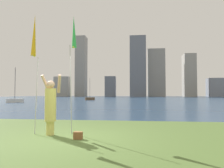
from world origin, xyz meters
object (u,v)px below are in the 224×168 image
object	(u,v)px
sailboat_4	(15,100)
bag	(78,135)
kite_flag_left	(34,37)
sailboat_3	(90,98)
person	(51,105)
kite_flag_right	(74,35)

from	to	relation	value
sailboat_4	bag	bearing A→B (deg)	-56.42
kite_flag_left	sailboat_4	distance (m)	28.78
sailboat_3	person	bearing A→B (deg)	-79.02
sailboat_4	kite_flag_right	bearing A→B (deg)	-56.04
kite_flag_left	kite_flag_right	distance (m)	1.28
person	kite_flag_left	xyz separation A→B (m)	(-0.58, 0.01, 2.18)
person	sailboat_3	world-z (taller)	sailboat_3
kite_flag_right	sailboat_3	bearing A→B (deg)	101.95
kite_flag_right	sailboat_4	distance (m)	29.01
sailboat_4	person	bearing A→B (deg)	-57.56
bag	sailboat_3	distance (m)	40.93
person	sailboat_4	distance (m)	28.98
person	kite_flag_left	bearing A→B (deg)	-170.95
kite_flag_right	kite_flag_left	bearing A→B (deg)	-157.03
kite_flag_left	kite_flag_right	size ratio (longest dim) A/B	0.99
kite_flag_left	sailboat_3	xyz separation A→B (m)	(-7.08, 39.46, -2.80)
person	sailboat_3	xyz separation A→B (m)	(-7.66, 39.47, -0.62)
kite_flag_right	sailboat_3	xyz separation A→B (m)	(-8.24, 38.96, -2.96)
bag	sailboat_3	world-z (taller)	sailboat_3
person	sailboat_3	size ratio (longest dim) A/B	0.42
person	kite_flag_right	size ratio (longest dim) A/B	0.49
bag	kite_flag_left	bearing A→B (deg)	161.78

